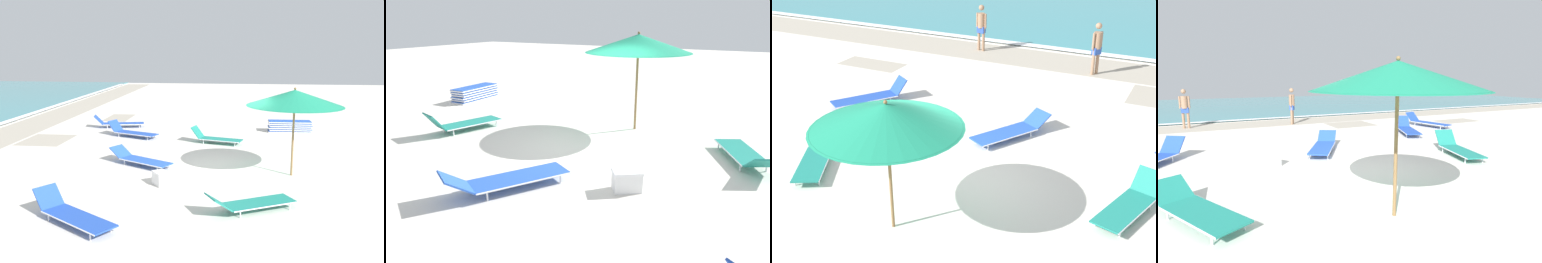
{
  "view_description": "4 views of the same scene",
  "coord_description": "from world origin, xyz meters",
  "views": [
    {
      "loc": [
        -12.62,
        -0.44,
        3.7
      ],
      "look_at": [
        0.14,
        0.96,
        1.13
      ],
      "focal_mm": 40.0,
      "sensor_mm": 36.0,
      "label": 1
    },
    {
      "loc": [
        -3.91,
        7.2,
        2.88
      ],
      "look_at": [
        -0.29,
        0.87,
        0.67
      ],
      "focal_mm": 35.0,
      "sensor_mm": 36.0,
      "label": 2
    },
    {
      "loc": [
        4.49,
        -8.98,
        5.88
      ],
      "look_at": [
        -0.39,
        0.98,
        0.74
      ],
      "focal_mm": 50.0,
      "sensor_mm": 36.0,
      "label": 3
    },
    {
      "loc": [
        -3.12,
        -5.83,
        2.23
      ],
      "look_at": [
        0.15,
        0.76,
        0.92
      ],
      "focal_mm": 28.0,
      "sensor_mm": 36.0,
      "label": 4
    }
  ],
  "objects": [
    {
      "name": "sun_lounger_beside_umbrella",
      "position": [
        3.5,
        0.41,
        0.22
      ],
      "size": [
        1.13,
        2.06,
        0.61
      ],
      "rotation": [
        0.0,
        0.0,
        -0.29
      ],
      "color": "#1E8475",
      "rests_on": "ground_plane"
    },
    {
      "name": "ground_plane",
      "position": [
        0.0,
        0.01,
        -0.08
      ],
      "size": [
        60.0,
        60.0,
        0.16
      ],
      "color": "silver"
    },
    {
      "name": "lounger_stack",
      "position": [
        6.1,
        -2.69,
        0.25
      ],
      "size": [
        0.67,
        1.91,
        0.49
      ],
      "rotation": [
        0.0,
        0.0,
        0.03
      ],
      "color": "blue",
      "rests_on": "ground_plane"
    },
    {
      "name": "sun_lounger_mid_beach_pair_a",
      "position": [
        0.14,
        2.6,
        0.21
      ],
      "size": [
        1.62,
        2.22,
        0.49
      ],
      "rotation": [
        0.0,
        0.0,
        -0.52
      ],
      "color": "blue",
      "rests_on": "ground_plane"
    },
    {
      "name": "beach_umbrella",
      "position": [
        -0.41,
        -2.01,
        2.26
      ],
      "size": [
        2.73,
        2.73,
        2.56
      ],
      "color": "olive",
      "rests_on": "ground_plane"
    },
    {
      "name": "sun_lounger_near_water_left",
      "position": [
        -3.33,
        -0.77,
        0.21
      ],
      "size": [
        1.53,
        2.15,
        0.5
      ],
      "rotation": [
        0.0,
        0.0,
        0.49
      ],
      "color": "#1E8475",
      "rests_on": "ground_plane"
    },
    {
      "name": "cooler_box",
      "position": [
        -1.69,
        1.6,
        0.19
      ],
      "size": [
        0.61,
        0.58,
        0.37
      ],
      "rotation": [
        0.0,
        0.0,
        3.77
      ],
      "color": "white",
      "rests_on": "ground_plane"
    }
  ]
}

